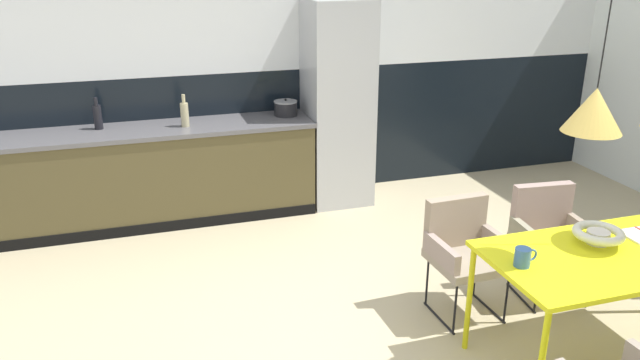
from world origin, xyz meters
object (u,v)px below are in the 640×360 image
at_px(bottle_spice_small, 98,116).
at_px(armchair_by_stool, 548,229).
at_px(refrigerator_column, 338,104).
at_px(fruit_bowl, 598,234).
at_px(dining_table, 614,260).
at_px(mug_glass_clear, 523,257).
at_px(bottle_oil_tall, 185,114).
at_px(armchair_facing_counter, 463,243).
at_px(cooking_pot, 286,108).
at_px(pendant_lamp_over_table_near, 594,110).

bearing_deg(bottle_spice_small, armchair_by_stool, -36.46).
bearing_deg(bottle_spice_small, refrigerator_column, -2.65).
bearing_deg(bottle_spice_small, fruit_bowl, -45.85).
bearing_deg(dining_table, fruit_bowl, 97.21).
bearing_deg(mug_glass_clear, dining_table, -1.95).
bearing_deg(dining_table, bottle_oil_tall, 126.00).
relative_size(armchair_facing_counter, bottle_spice_small, 2.82).
height_order(armchair_facing_counter, cooking_pot, cooking_pot).
xyz_separation_m(dining_table, armchair_by_stool, (0.19, 0.83, -0.19)).
relative_size(armchair_by_stool, cooking_pot, 3.61).
relative_size(armchair_facing_counter, mug_glass_clear, 5.90).
height_order(armchair_facing_counter, armchair_by_stool, armchair_by_stool).
distance_m(refrigerator_column, bottle_spice_small, 2.24).
relative_size(refrigerator_column, dining_table, 1.32).
distance_m(armchair_facing_counter, armchair_by_stool, 0.71).
height_order(refrigerator_column, bottle_oil_tall, refrigerator_column).
xyz_separation_m(fruit_bowl, bottle_oil_tall, (-2.16, 2.86, 0.21)).
xyz_separation_m(cooking_pot, bottle_oil_tall, (-0.97, -0.12, 0.05)).
relative_size(refrigerator_column, fruit_bowl, 6.65).
height_order(armchair_by_stool, mug_glass_clear, mug_glass_clear).
bearing_deg(armchair_facing_counter, armchair_by_stool, -179.59).
xyz_separation_m(armchair_facing_counter, mug_glass_clear, (-0.10, -0.78, 0.30)).
height_order(refrigerator_column, armchair_facing_counter, refrigerator_column).
bearing_deg(fruit_bowl, bottle_oil_tall, 127.06).
distance_m(bottle_oil_tall, bottle_spice_small, 0.77).
bearing_deg(refrigerator_column, dining_table, -77.10).
height_order(bottle_oil_tall, pendant_lamp_over_table_near, pendant_lamp_over_table_near).
bearing_deg(armchair_by_stool, pendant_lamp_over_table_near, 64.69).
height_order(cooking_pot, pendant_lamp_over_table_near, pendant_lamp_over_table_near).
distance_m(bottle_oil_tall, pendant_lamp_over_table_near, 3.57).
distance_m(dining_table, mug_glass_clear, 0.63).
height_order(refrigerator_column, bottle_spice_small, refrigerator_column).
height_order(refrigerator_column, dining_table, refrigerator_column).
xyz_separation_m(armchair_by_stool, cooking_pot, (-1.39, 2.28, 0.46)).
distance_m(refrigerator_column, dining_table, 3.12).
bearing_deg(pendant_lamp_over_table_near, fruit_bowl, 22.82).
bearing_deg(refrigerator_column, armchair_facing_counter, -85.68).
bearing_deg(pendant_lamp_over_table_near, armchair_by_stool, 58.94).
bearing_deg(mug_glass_clear, armchair_facing_counter, 83.03).
relative_size(mug_glass_clear, bottle_spice_small, 0.48).
bearing_deg(refrigerator_column, pendant_lamp_over_table_near, -82.61).
height_order(refrigerator_column, cooking_pot, refrigerator_column).
distance_m(fruit_bowl, mug_glass_clear, 0.61).
xyz_separation_m(refrigerator_column, armchair_by_stool, (0.88, -2.20, -0.49)).
distance_m(fruit_bowl, bottle_oil_tall, 3.58).
relative_size(refrigerator_column, mug_glass_clear, 14.48).
bearing_deg(cooking_pot, mug_glass_clear, -79.39).
bearing_deg(mug_glass_clear, armchair_by_stool, 45.09).
xyz_separation_m(dining_table, armchair_facing_counter, (-0.53, 0.80, -0.19)).
distance_m(mug_glass_clear, pendant_lamp_over_table_near, 0.88).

